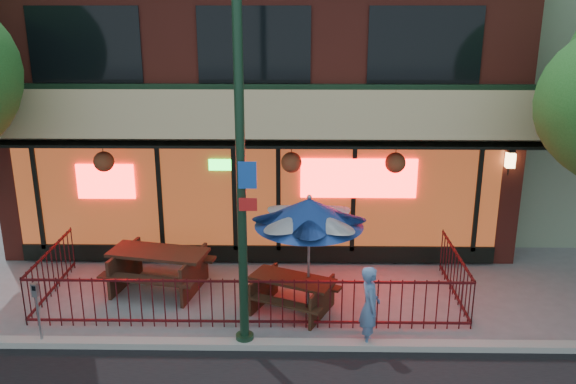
# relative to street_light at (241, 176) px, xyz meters

# --- Properties ---
(ground) EXTENTS (80.00, 80.00, 0.00)m
(ground) POSITION_rel_street_light_xyz_m (-0.00, 0.40, -3.15)
(ground) COLOR gray
(ground) RESTS_ON ground
(curb) EXTENTS (80.00, 0.25, 0.12)m
(curb) POSITION_rel_street_light_xyz_m (-0.00, -0.10, -3.09)
(curb) COLOR #999993
(curb) RESTS_ON ground
(restaurant_building) EXTENTS (12.96, 9.49, 8.05)m
(restaurant_building) POSITION_rel_street_light_xyz_m (-0.00, 7.51, 0.98)
(restaurant_building) COLOR maroon
(restaurant_building) RESTS_ON ground
(neighbor_building) EXTENTS (6.00, 7.00, 6.00)m
(neighbor_building) POSITION_rel_street_light_xyz_m (9.00, 8.10, -0.15)
(neighbor_building) COLOR gray
(neighbor_building) RESTS_ON ground
(patio_fence) EXTENTS (8.44, 2.62, 1.00)m
(patio_fence) POSITION_rel_street_light_xyz_m (-0.00, 0.91, -2.52)
(patio_fence) COLOR #430E12
(patio_fence) RESTS_ON ground
(street_light) EXTENTS (0.43, 0.32, 7.00)m
(street_light) POSITION_rel_street_light_xyz_m (0.00, 0.00, 0.00)
(street_light) COLOR #163321
(street_light) RESTS_ON ground
(picnic_table_left) EXTENTS (2.31, 1.94, 0.87)m
(picnic_table_left) POSITION_rel_street_light_xyz_m (-2.00, 2.19, -2.58)
(picnic_table_left) COLOR #3B2015
(picnic_table_left) RESTS_ON ground
(picnic_table_right) EXTENTS (2.02, 1.83, 0.70)m
(picnic_table_right) POSITION_rel_street_light_xyz_m (0.84, 1.28, -2.69)
(picnic_table_right) COLOR #362013
(picnic_table_right) RESTS_ON ground
(patio_umbrella) EXTENTS (2.10, 2.10, 2.39)m
(patio_umbrella) POSITION_rel_street_light_xyz_m (1.15, 1.36, -1.11)
(patio_umbrella) COLOR gray
(patio_umbrella) RESTS_ON ground
(pedestrian) EXTENTS (0.37, 0.56, 1.50)m
(pedestrian) POSITION_rel_street_light_xyz_m (2.22, 0.05, -2.40)
(pedestrian) COLOR #5071A0
(pedestrian) RESTS_ON ground
(parking_meter_near) EXTENTS (0.12, 0.11, 1.21)m
(parking_meter_near) POSITION_rel_street_light_xyz_m (-3.63, -0.08, -2.33)
(parking_meter_near) COLOR #989AA0
(parking_meter_near) RESTS_ON ground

